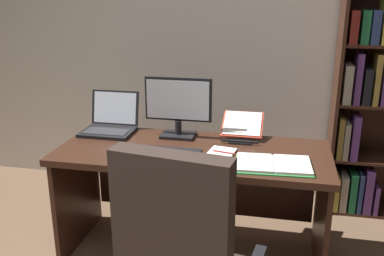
{
  "coord_description": "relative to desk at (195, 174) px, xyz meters",
  "views": [
    {
      "loc": [
        0.54,
        -1.19,
        1.66
      ],
      "look_at": [
        0.05,
        1.18,
        0.88
      ],
      "focal_mm": 40.56,
      "sensor_mm": 36.0,
      "label": 1
    }
  ],
  "objects": [
    {
      "name": "open_binder",
      "position": [
        0.49,
        -0.24,
        0.21
      ],
      "size": [
        0.43,
        0.3,
        0.02
      ],
      "rotation": [
        0.0,
        0.0,
        0.06
      ],
      "color": "green",
      "rests_on": "desk"
    },
    {
      "name": "pen",
      "position": [
        0.2,
        -0.12,
        0.21
      ],
      "size": [
        0.14,
        0.04,
        0.01
      ],
      "primitive_type": "cylinder",
      "rotation": [
        0.0,
        1.57,
        -0.22
      ],
      "color": "maroon",
      "rests_on": "notepad"
    },
    {
      "name": "notepad",
      "position": [
        0.18,
        -0.12,
        0.2
      ],
      "size": [
        0.18,
        0.23,
        0.01
      ],
      "primitive_type": "cube",
      "rotation": [
        0.0,
        0.0,
        -0.16
      ],
      "color": "white",
      "rests_on": "desk"
    },
    {
      "name": "monitor",
      "position": [
        -0.14,
        0.15,
        0.39
      ],
      "size": [
        0.44,
        0.16,
        0.39
      ],
      "color": "black",
      "rests_on": "desk"
    },
    {
      "name": "computer_mouse",
      "position": [
        -0.44,
        -0.19,
        0.22
      ],
      "size": [
        0.06,
        0.1,
        0.04
      ],
      "primitive_type": "ellipsoid",
      "color": "black",
      "rests_on": "desk"
    },
    {
      "name": "wall_back",
      "position": [
        -0.05,
        1.03,
        0.87
      ],
      "size": [
        5.07,
        0.12,
        2.79
      ],
      "primitive_type": "cube",
      "color": "beige",
      "rests_on": "ground"
    },
    {
      "name": "reading_stand_with_book",
      "position": [
        0.27,
        0.21,
        0.27
      ],
      "size": [
        0.26,
        0.28,
        0.14
      ],
      "color": "black",
      "rests_on": "desk"
    },
    {
      "name": "laptop",
      "position": [
        -0.62,
        0.15,
        0.25
      ],
      "size": [
        0.34,
        0.32,
        0.26
      ],
      "color": "black",
      "rests_on": "desk"
    },
    {
      "name": "keyboard",
      "position": [
        -0.14,
        -0.19,
        0.21
      ],
      "size": [
        0.42,
        0.15,
        0.02
      ],
      "primitive_type": "cube",
      "color": "black",
      "rests_on": "desk"
    },
    {
      "name": "desk",
      "position": [
        0.0,
        0.0,
        0.0
      ],
      "size": [
        1.65,
        0.69,
        0.72
      ],
      "color": "#381E14",
      "rests_on": "ground"
    }
  ]
}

